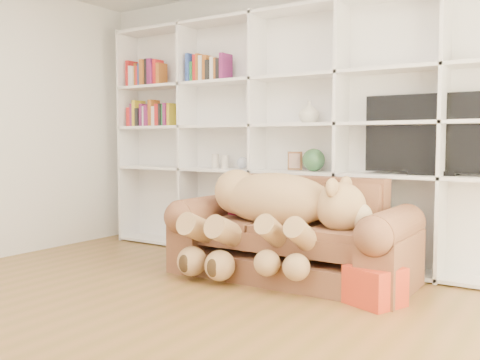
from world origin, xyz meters
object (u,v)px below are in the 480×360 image
Objects in this scene: teddy_bear at (271,210)px; gift_box at (375,286)px; sofa at (292,240)px; tv at (434,135)px.

gift_box is at bearing -17.78° from teddy_bear.
sofa reaches higher than gift_box.
teddy_bear reaches higher than sofa.
teddy_bear is 1.06m from gift_box.
teddy_bear reaches higher than gift_box.
teddy_bear is 1.31× the size of tv.
sofa is at bearing 157.53° from gift_box.
tv reaches higher than teddy_bear.
teddy_bear is (-0.10, -0.17, 0.27)m from sofa.
gift_box is at bearing -22.47° from sofa.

